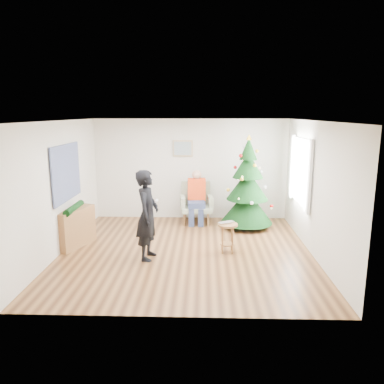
{
  "coord_description": "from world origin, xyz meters",
  "views": [
    {
      "loc": [
        0.36,
        -7.16,
        2.75
      ],
      "look_at": [
        0.1,
        0.6,
        1.1
      ],
      "focal_mm": 35.0,
      "sensor_mm": 36.0,
      "label": 1
    }
  ],
  "objects_px": {
    "stool": "(227,238)",
    "console": "(75,228)",
    "armchair": "(196,208)",
    "christmas_tree": "(247,186)",
    "standing_man": "(147,215)"
  },
  "relations": [
    {
      "from": "console",
      "to": "standing_man",
      "type": "bearing_deg",
      "value": -1.57
    },
    {
      "from": "stool",
      "to": "standing_man",
      "type": "height_order",
      "value": "standing_man"
    },
    {
      "from": "stool",
      "to": "armchair",
      "type": "relative_size",
      "value": 0.58
    },
    {
      "from": "armchair",
      "to": "console",
      "type": "relative_size",
      "value": 1.02
    },
    {
      "from": "armchair",
      "to": "console",
      "type": "xyz_separation_m",
      "value": [
        -2.49,
        -1.83,
        0.02
      ]
    },
    {
      "from": "christmas_tree",
      "to": "stool",
      "type": "xyz_separation_m",
      "value": [
        -0.57,
        -1.73,
        -0.71
      ]
    },
    {
      "from": "console",
      "to": "christmas_tree",
      "type": "bearing_deg",
      "value": 40.88
    },
    {
      "from": "stool",
      "to": "console",
      "type": "bearing_deg",
      "value": 175.09
    },
    {
      "from": "stool",
      "to": "standing_man",
      "type": "xyz_separation_m",
      "value": [
        -1.54,
        -0.35,
        0.55
      ]
    },
    {
      "from": "armchair",
      "to": "standing_man",
      "type": "bearing_deg",
      "value": -114.5
    },
    {
      "from": "armchair",
      "to": "christmas_tree",
      "type": "bearing_deg",
      "value": -21.61
    },
    {
      "from": "stool",
      "to": "console",
      "type": "xyz_separation_m",
      "value": [
        -3.16,
        0.27,
        0.09
      ]
    },
    {
      "from": "stool",
      "to": "standing_man",
      "type": "bearing_deg",
      "value": -167.03
    },
    {
      "from": "standing_man",
      "to": "console",
      "type": "relative_size",
      "value": 1.72
    },
    {
      "from": "stool",
      "to": "console",
      "type": "height_order",
      "value": "console"
    }
  ]
}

